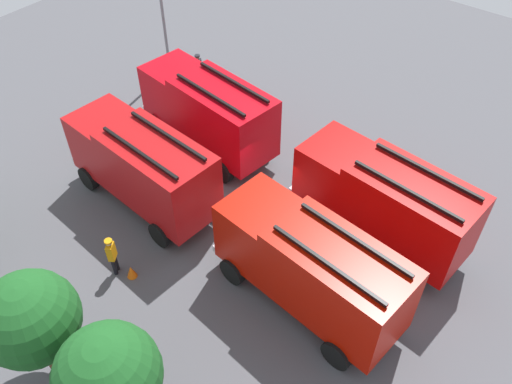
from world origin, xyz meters
name	(u,v)px	position (x,y,z in m)	size (l,w,h in m)	color
ground_plane	(256,215)	(0.00, 0.00, 0.00)	(49.73, 49.73, 0.00)	#4C4C51
fire_truck_0	(384,199)	(-4.57, -2.15, 2.15)	(7.39, 3.28, 3.88)	#AD0706
fire_truck_1	(208,110)	(4.63, -2.28, 2.15)	(7.44, 3.45, 3.88)	#BB050F
fire_truck_2	(311,265)	(-4.16, 2.24, 2.15)	(7.40, 3.33, 3.88)	#B40F02
fire_truck_3	(142,164)	(4.19, 2.23, 2.15)	(7.36, 3.17, 3.88)	#AC0F11
firefighter_0	(380,182)	(-3.52, -4.09, 0.98)	(0.43, 0.28, 1.75)	black
firefighter_1	(112,254)	(2.38, 5.67, 1.04)	(0.43, 0.48, 1.83)	black
firefighter_2	(198,68)	(8.81, -5.98, 1.02)	(0.46, 0.47, 1.81)	black
tree_0	(108,376)	(-2.35, 9.35, 3.10)	(2.97, 2.97, 4.60)	brown
tree_1	(31,319)	(0.81, 9.59, 3.07)	(2.95, 2.95, 4.57)	brown
traffic_cone_0	(249,127)	(3.85, -4.30, 0.30)	(0.42, 0.42, 0.59)	#F2600C
traffic_cone_1	(131,272)	(1.74, 5.45, 0.28)	(0.39, 0.39, 0.56)	#F2600C
traffic_cone_2	(305,159)	(0.28, -4.08, 0.29)	(0.41, 0.41, 0.58)	#F2600C
lamppost	(161,1)	(11.25, -6.07, 4.10)	(0.36, 0.36, 7.04)	slate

